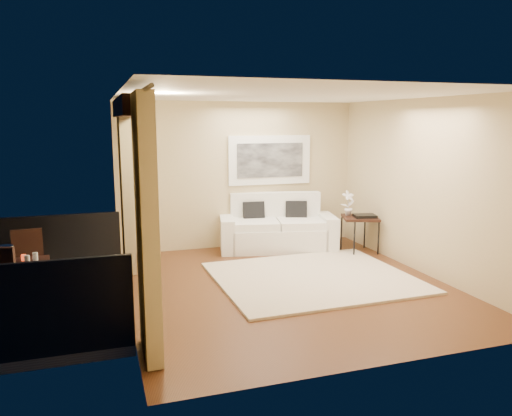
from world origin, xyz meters
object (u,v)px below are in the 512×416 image
sofa (277,229)px  balcony_chair_far (28,255)px  orchid (348,203)px  side_table (360,220)px  bistro_table (19,271)px  ice_bucket (6,254)px

sofa → balcony_chair_far: (-4.11, -1.19, 0.16)m
sofa → orchid: size_ratio=4.92×
side_table → bistro_table: (-5.37, -1.75, 0.07)m
side_table → orchid: bearing=139.8°
bistro_table → side_table: bearing=18.0°
side_table → ice_bucket: bearing=-163.4°
sofa → ice_bucket: size_ratio=11.26×
side_table → balcony_chair_far: size_ratio=0.84×
side_table → ice_bucket: ice_bucket is taller
balcony_chair_far → ice_bucket: 1.24m
orchid → bistro_table: 5.54m
bistro_table → ice_bucket: 0.25m
sofa → ice_bucket: sofa is taller
bistro_table → balcony_chair_far: (-0.06, 1.30, -0.15)m
side_table → ice_bucket: 5.76m
orchid → ice_bucket: (-5.34, -1.79, -0.04)m
sofa → balcony_chair_far: sofa is taller
sofa → orchid: 1.40m
orchid → balcony_chair_far: bearing=-173.6°
balcony_chair_far → ice_bucket: size_ratio=4.54×
side_table → sofa: bearing=150.7°
balcony_chair_far → bistro_table: bearing=86.7°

